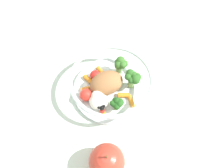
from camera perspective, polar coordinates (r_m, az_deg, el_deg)
ground_plane at (r=0.60m, az=-0.58°, el=-2.37°), size 2.40×2.40×0.00m
food_container at (r=0.58m, az=-0.56°, el=-0.39°), size 0.21×0.21×0.07m
loose_apple at (r=0.50m, az=-1.36°, el=-19.27°), size 0.08×0.08×0.09m
folded_napkin at (r=0.75m, az=-1.07°, el=14.41°), size 0.14×0.13×0.01m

